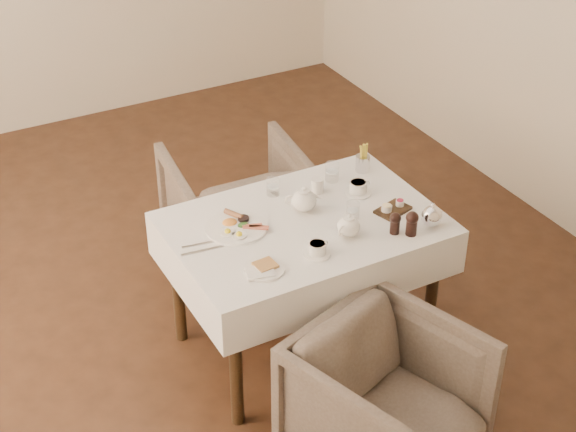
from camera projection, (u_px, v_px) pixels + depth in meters
The scene contains 20 objects.
table at pixel (304, 242), 4.26m from camera, with size 1.28×0.88×0.75m.
armchair_near at pixel (387, 401), 3.80m from camera, with size 0.70×0.72×0.65m, color #4C4138.
armchair_far at pixel (239, 209), 5.04m from camera, with size 0.75×0.77×0.70m, color #4C4138.
breakfast_plate at pixel (236, 227), 4.15m from camera, with size 0.29×0.29×0.04m.
side_plate at pixel (263, 269), 3.86m from camera, with size 0.20×0.18×0.02m.
teapot_centre at pixel (304, 199), 4.24m from camera, with size 0.17×0.13×0.14m, color white, non-canonical shape.
teapot_front at pixel (349, 225), 4.07m from camera, with size 0.15×0.12×0.12m, color white, non-canonical shape.
creamer at pixel (317, 185), 4.41m from camera, with size 0.06×0.06×0.07m, color white.
teacup_near at pixel (317, 249), 3.96m from camera, with size 0.12×0.12×0.06m.
teacup_far at pixel (358, 188), 4.40m from camera, with size 0.14×0.14×0.07m.
glass_left at pixel (273, 187), 4.38m from camera, with size 0.06×0.06×0.09m, color silver.
glass_mid at pixel (353, 211), 4.20m from camera, with size 0.06×0.06×0.09m, color silver.
glass_right at pixel (332, 172), 4.50m from camera, with size 0.07×0.07×0.10m, color silver.
condiment_board at pixel (392, 209), 4.27m from camera, with size 0.19×0.15×0.04m.
pepper_mill_left at pixel (395, 223), 4.09m from camera, with size 0.05×0.05×0.11m, color black, non-canonical shape.
pepper_mill_right at pixel (412, 223), 4.08m from camera, with size 0.06×0.06×0.12m, color black, non-canonical shape.
silver_pot at pixel (432, 215), 4.13m from camera, with size 0.12×0.10×0.13m, color white, non-canonical shape.
fries_cup at pixel (363, 159), 4.57m from camera, with size 0.07×0.07×0.16m.
cutlery_fork at pixel (202, 244), 4.04m from camera, with size 0.01×0.19×0.00m, color silver.
cutlery_knife at pixel (203, 251), 3.99m from camera, with size 0.02×0.20×0.00m, color silver.
Camera 1 is at (-1.45, -3.67, 3.06)m, focal length 55.00 mm.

